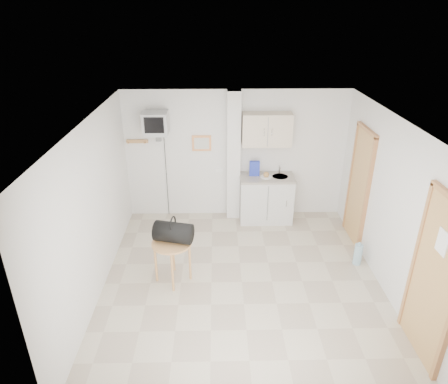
{
  "coord_description": "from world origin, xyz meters",
  "views": [
    {
      "loc": [
        -0.38,
        -4.95,
        3.87
      ],
      "look_at": [
        -0.26,
        0.6,
        1.25
      ],
      "focal_mm": 32.0,
      "sensor_mm": 36.0,
      "label": 1
    }
  ],
  "objects_px": {
    "duffel_bag": "(173,232)",
    "water_bottle": "(358,254)",
    "crt_television": "(156,124)",
    "round_table": "(172,248)"
  },
  "relations": [
    {
      "from": "round_table",
      "to": "water_bottle",
      "type": "height_order",
      "value": "round_table"
    },
    {
      "from": "crt_television",
      "to": "duffel_bag",
      "type": "distance_m",
      "value": 2.25
    },
    {
      "from": "crt_television",
      "to": "water_bottle",
      "type": "bearing_deg",
      "value": -25.12
    },
    {
      "from": "round_table",
      "to": "duffel_bag",
      "type": "height_order",
      "value": "duffel_bag"
    },
    {
      "from": "round_table",
      "to": "crt_television",
      "type": "bearing_deg",
      "value": 101.67
    },
    {
      "from": "crt_television",
      "to": "water_bottle",
      "type": "relative_size",
      "value": 5.33
    },
    {
      "from": "crt_television",
      "to": "round_table",
      "type": "relative_size",
      "value": 3.15
    },
    {
      "from": "crt_television",
      "to": "round_table",
      "type": "distance_m",
      "value": 2.4
    },
    {
      "from": "duffel_bag",
      "to": "water_bottle",
      "type": "relative_size",
      "value": 1.52
    },
    {
      "from": "duffel_bag",
      "to": "round_table",
      "type": "bearing_deg",
      "value": -124.44
    }
  ]
}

